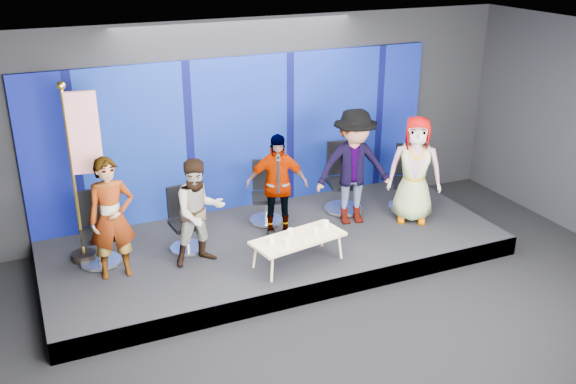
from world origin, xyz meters
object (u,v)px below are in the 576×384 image
(mug_c, at_px, (291,232))
(chair_e, at_px, (407,188))
(mug_b, at_px, (287,241))
(chair_a, at_px, (98,240))
(panelist_a, at_px, (112,218))
(mug_e, at_px, (326,224))
(flag_stand, at_px, (82,170))
(chair_d, at_px, (343,188))
(chair_b, at_px, (186,229))
(coffee_table, at_px, (298,239))
(panelist_e, at_px, (415,169))
(panelist_d, at_px, (354,167))
(panelist_c, at_px, (277,185))
(chair_c, at_px, (266,202))
(mug_d, at_px, (316,231))
(mug_a, at_px, (271,240))
(panelist_b, at_px, (199,212))

(mug_c, bearing_deg, chair_e, 20.44)
(mug_b, bearing_deg, mug_c, 56.54)
(chair_a, bearing_deg, panelist_a, -68.71)
(mug_e, distance_m, flag_stand, 3.54)
(mug_b, bearing_deg, chair_d, 42.35)
(chair_e, height_order, mug_b, chair_e)
(chair_b, distance_m, mug_e, 2.10)
(coffee_table, distance_m, mug_c, 0.15)
(panelist_a, distance_m, panelist_e, 4.81)
(panelist_d, distance_m, coffee_table, 1.79)
(panelist_a, bearing_deg, mug_b, -19.35)
(panelist_c, xyz_separation_m, panelist_d, (1.30, -0.10, 0.13))
(chair_d, distance_m, flag_stand, 4.33)
(panelist_a, relative_size, chair_c, 1.70)
(chair_c, bearing_deg, coffee_table, -76.06)
(chair_b, height_order, chair_e, chair_e)
(chair_a, distance_m, chair_b, 1.27)
(flag_stand, bearing_deg, chair_d, 11.22)
(panelist_c, xyz_separation_m, mug_d, (0.17, -1.04, -0.36))
(panelist_e, bearing_deg, flag_stand, -155.85)
(chair_b, relative_size, flag_stand, 0.37)
(panelist_c, distance_m, mug_d, 1.12)
(panelist_e, xyz_separation_m, mug_a, (-2.79, -0.65, -0.42))
(chair_b, bearing_deg, coffee_table, -43.92)
(panelist_a, relative_size, panelist_b, 1.09)
(mug_a, distance_m, mug_b, 0.22)
(chair_c, relative_size, coffee_table, 0.71)
(chair_a, xyz_separation_m, chair_e, (5.18, -0.11, 0.01))
(mug_a, bearing_deg, mug_e, 9.71)
(panelist_d, distance_m, mug_a, 2.14)
(chair_b, relative_size, chair_e, 0.89)
(panelist_e, relative_size, mug_c, 17.54)
(panelist_e, bearing_deg, mug_a, -134.83)
(chair_c, bearing_deg, mug_d, -65.64)
(mug_d, bearing_deg, panelist_c, 99.34)
(panelist_a, height_order, mug_b, panelist_a)
(panelist_c, xyz_separation_m, flag_stand, (-2.81, 0.28, 0.58))
(chair_b, xyz_separation_m, chair_e, (3.91, -0.02, 0.04))
(mug_e, bearing_deg, coffee_table, -165.76)
(panelist_c, relative_size, chair_e, 1.50)
(panelist_a, relative_size, chair_d, 1.46)
(chair_c, bearing_deg, panelist_a, -143.63)
(mug_d, height_order, flag_stand, flag_stand)
(chair_a, height_order, panelist_c, panelist_c)
(chair_d, relative_size, coffee_table, 0.82)
(panelist_c, relative_size, mug_b, 17.34)
(flag_stand, bearing_deg, chair_c, 13.97)
(coffee_table, bearing_deg, panelist_d, 33.77)
(panelist_b, xyz_separation_m, mug_c, (1.19, -0.51, -0.32))
(chair_d, bearing_deg, panelist_c, -152.14)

